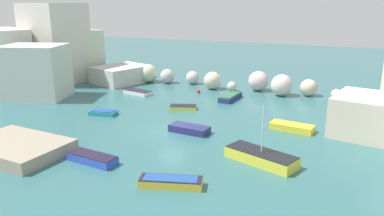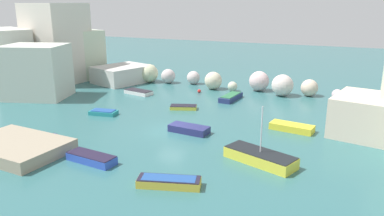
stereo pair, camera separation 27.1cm
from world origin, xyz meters
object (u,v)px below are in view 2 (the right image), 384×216
channel_buoy (199,91)px  moored_boat_6 (231,97)px  moored_boat_3 (292,127)px  moored_boat_1 (56,140)px  moored_boat_9 (183,107)px  moored_boat_2 (169,182)px  moored_boat_4 (138,92)px  moored_boat_8 (103,112)px  moored_boat_5 (260,157)px  moored_boat_7 (92,158)px  moored_boat_0 (189,129)px  stone_dock (16,147)px

channel_buoy → moored_boat_6: 5.31m
moored_boat_3 → moored_boat_6: size_ratio=0.94×
moored_boat_1 → moored_boat_9: 14.89m
moored_boat_3 → moored_boat_9: size_ratio=1.28×
moored_boat_2 → moored_boat_4: 25.98m
moored_boat_2 → moored_boat_6: size_ratio=0.98×
moored_boat_3 → moored_boat_8: size_ratio=1.35×
channel_buoy → moored_boat_5: size_ratio=0.08×
moored_boat_4 → moored_boat_5: size_ratio=0.69×
moored_boat_3 → moored_boat_7: bearing=55.5°
moored_boat_1 → moored_boat_9: size_ratio=1.01×
moored_boat_3 → channel_buoy: bearing=-28.8°
moored_boat_0 → moored_boat_3: size_ratio=0.93×
moored_boat_0 → moored_boat_1: moored_boat_0 is taller
moored_boat_3 → moored_boat_4: moored_boat_3 is taller
moored_boat_7 → moored_boat_4: bearing=118.4°
moored_boat_3 → moored_boat_8: (-19.09, -3.08, -0.07)m
moored_boat_7 → moored_boat_1: bearing=165.4°
moored_boat_0 → moored_boat_1: size_ratio=1.17×
moored_boat_3 → moored_boat_6: (-8.86, 8.53, 0.01)m
moored_boat_7 → moored_boat_8: bearing=128.6°
stone_dock → moored_boat_1: stone_dock is taller
moored_boat_9 → moored_boat_1: bearing=-131.5°
channel_buoy → moored_boat_6: bearing=-19.8°
moored_boat_5 → moored_boat_0: bearing=172.0°
channel_buoy → moored_boat_8: size_ratio=0.15×
stone_dock → moored_boat_3: (18.87, 14.46, -0.17)m
stone_dock → moored_boat_3: 23.77m
moored_boat_6 → moored_boat_3: bearing=-130.0°
moored_boat_0 → moored_boat_8: bearing=177.5°
channel_buoy → moored_boat_7: (1.60, -23.78, 0.09)m
channel_buoy → moored_boat_2: 26.23m
stone_dock → channel_buoy: (5.02, 24.78, -0.25)m
moored_boat_0 → moored_boat_7: moored_boat_0 is taller
moored_boat_0 → moored_boat_7: 9.80m
moored_boat_0 → moored_boat_4: 16.35m
channel_buoy → moored_boat_5: moored_boat_5 is taller
moored_boat_8 → moored_boat_9: bearing=29.7°
stone_dock → moored_boat_1: bearing=65.6°
moored_boat_2 → moored_boat_6: 23.26m
moored_boat_1 → moored_boat_2: bearing=-172.0°
moored_boat_6 → moored_boat_9: bearing=154.4°
stone_dock → channel_buoy: bearing=78.6°
moored_boat_8 → moored_boat_9: 8.71m
stone_dock → moored_boat_7: size_ratio=1.97×
moored_boat_2 → moored_boat_3: (5.21, 14.44, -0.01)m
moored_boat_6 → moored_boat_7: bearing=175.1°
moored_boat_6 → moored_boat_8: size_ratio=1.44×
moored_boat_7 → moored_boat_3: bearing=52.9°
moored_boat_6 → moored_boat_4: bearing=104.1°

